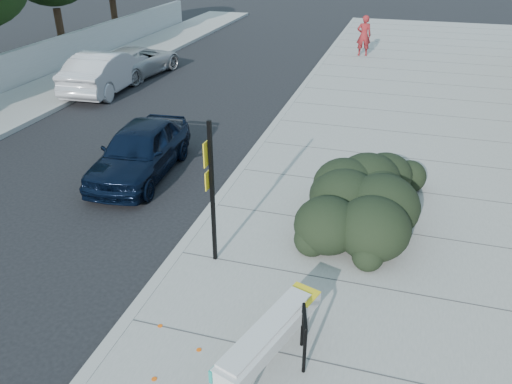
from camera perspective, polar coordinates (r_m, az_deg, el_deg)
ground at (r=10.18m, az=-8.88°, el=-7.45°), size 120.00×120.00×0.00m
sidewalk_near at (r=13.80m, az=22.30°, el=1.04°), size 11.20×50.00×0.15m
curb_near at (r=14.20m, az=-0.54°, el=4.08°), size 0.22×50.00×0.17m
curb_far at (r=18.08m, az=-25.75°, el=6.62°), size 0.22×50.00×0.17m
bench at (r=7.47m, az=1.70°, el=-15.87°), size 1.13×2.23×0.67m
bike_rack at (r=7.55m, az=5.50°, el=-15.70°), size 0.19×0.56×0.83m
sign_post at (r=9.00m, az=-5.15°, el=0.73°), size 0.11×0.33×2.83m
hedge at (r=11.07m, az=12.82°, el=0.75°), size 3.05×4.44×1.51m
sedan_navy at (r=13.41m, az=-13.12°, el=4.65°), size 1.95×4.20×1.39m
wagon_silver at (r=21.24m, az=-16.70°, el=13.12°), size 1.98×4.88×1.58m
suv_silver at (r=23.35m, az=-13.37°, el=14.41°), size 2.64×4.75×1.26m
pedestrian at (r=26.25m, az=12.23°, el=17.08°), size 0.79×0.60×1.94m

